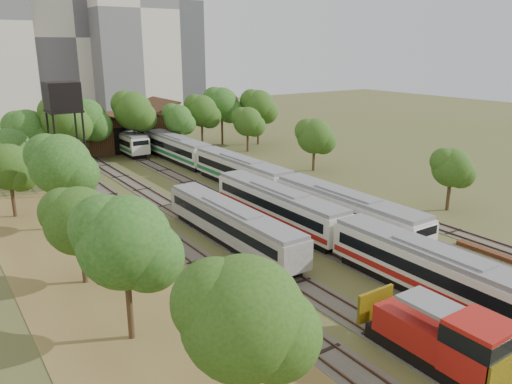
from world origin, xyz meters
TOP-DOWN VIEW (x-y plane):
  - ground at (0.00, 0.00)m, footprint 240.00×240.00m
  - dry_grass_patch at (-18.00, 8.00)m, footprint 14.00×60.00m
  - tracks at (-0.67, 25.00)m, footprint 24.60×80.00m
  - railcar_red_set at (-2.00, 4.81)m, footprint 2.86×34.57m
  - railcar_green_set at (2.00, 26.24)m, footprint 2.94×52.08m
  - railcar_rear at (-2.00, 55.26)m, footprint 2.88×16.08m
  - shunter_locomotive at (-8.00, -8.81)m, footprint 2.79×8.10m
  - old_grey_coach at (-8.00, 12.17)m, footprint 2.68×18.00m
  - water_tower at (-14.90, 36.34)m, footprint 3.60×3.60m
  - rail_pile_far at (8.20, 17.64)m, footprint 0.53×8.53m
  - maintenance_shed at (-1.00, 57.98)m, footprint 16.45×11.55m
  - tree_band_left at (-19.83, 16.62)m, footprint 8.40×52.02m
  - tree_band_far at (-0.78, 49.98)m, footprint 41.53×9.97m
  - tree_band_right at (14.77, 29.27)m, footprint 4.95×40.73m
  - tower_centre at (2.00, 100.00)m, footprint 20.00×18.00m
  - tower_right at (14.00, 92.00)m, footprint 18.00×16.00m
  - tower_far_right at (34.00, 110.00)m, footprint 12.00×12.00m

SIDE VIEW (x-z plane):
  - ground at x=0.00m, z-range 0.00..0.00m
  - dry_grass_patch at x=-18.00m, z-range 0.00..0.04m
  - tracks at x=-0.67m, z-range -0.05..0.14m
  - rail_pile_far at x=8.20m, z-range 0.00..0.28m
  - shunter_locomotive at x=-8.00m, z-range -0.07..3.59m
  - old_grey_coach at x=-8.00m, z-range 0.15..3.45m
  - railcar_red_set at x=-2.00m, z-range 0.10..3.64m
  - railcar_rear at x=-2.00m, z-range 0.10..3.66m
  - railcar_green_set at x=2.00m, z-range 0.10..3.74m
  - maintenance_shed at x=-1.00m, z-range -0.87..6.70m
  - tree_band_right at x=14.77m, z-range 1.13..8.19m
  - tree_band_left at x=-19.83m, z-range 0.88..9.66m
  - tree_band_far at x=-0.78m, z-range 1.34..11.16m
  - water_tower at x=-14.90m, z-range 4.27..16.70m
  - tower_far_right at x=34.00m, z-range 0.00..28.00m
  - tower_centre at x=2.00m, z-range 0.00..36.00m
  - tower_right at x=14.00m, z-range 0.00..48.00m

